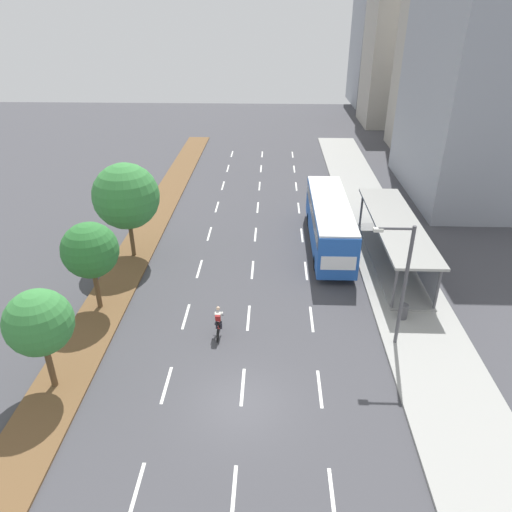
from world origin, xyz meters
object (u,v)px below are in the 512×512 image
median_tree_nearest (39,323)px  trash_bin (403,311)px  median_tree_third (126,196)px  median_tree_second (90,250)px  streetlight (402,279)px  cyclist (218,323)px  bus_shelter (398,238)px  bus (329,219)px

median_tree_nearest → trash_bin: 18.17m
median_tree_nearest → median_tree_third: median_tree_third is taller
median_tree_second → streetlight: bearing=-9.6°
cyclist → median_tree_third: 11.50m
median_tree_nearest → median_tree_second: median_tree_second is taller
median_tree_third → median_tree_second: bearing=-92.5°
trash_bin → median_tree_nearest: bearing=-161.3°
cyclist → trash_bin: 10.07m
cyclist → median_tree_nearest: bearing=-149.9°
bus_shelter → median_tree_second: bearing=-161.5°
streetlight → median_tree_third: bearing=150.0°
median_tree_second → streetlight: 16.17m
bus_shelter → median_tree_nearest: bearing=-145.6°
median_tree_second → trash_bin: (16.97, -0.57, -3.15)m
bus → median_tree_second: 16.23m
cyclist → median_tree_second: median_tree_second is taller
median_tree_second → median_tree_nearest: bearing=-90.0°
streetlight → trash_bin: size_ratio=7.65×
median_tree_second → median_tree_third: bearing=87.5°
bus → median_tree_nearest: 20.24m
cyclist → streetlight: (8.90, -0.45, 3.10)m
bus → median_tree_nearest: size_ratio=2.30×
bus → median_tree_nearest: median_tree_nearest is taller
bus → cyclist: bus is taller
bus_shelter → trash_bin: bearing=-99.3°
streetlight → trash_bin: bearing=64.2°
bus → streetlight: streetlight is taller
bus → median_tree_third: size_ratio=1.75×
bus → median_tree_third: bearing=-171.2°
bus → median_tree_third: (-13.49, -2.10, 2.33)m
median_tree_nearest → streetlight: 16.35m
bus_shelter → cyclist: size_ratio=6.78×
median_tree_third → streetlight: streetlight is taller
bus_shelter → cyclist: bearing=-143.0°
median_tree_nearest → median_tree_second: bearing=90.0°
cyclist → median_tree_nearest: (-7.05, -4.08, 2.78)m
median_tree_nearest → trash_bin: size_ratio=5.77×
cyclist → median_tree_second: 7.95m
median_tree_third → streetlight: bearing=-30.0°
cyclist → median_tree_third: median_tree_third is taller
bus_shelter → cyclist: bus_shelter is taller
bus → trash_bin: bus is taller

